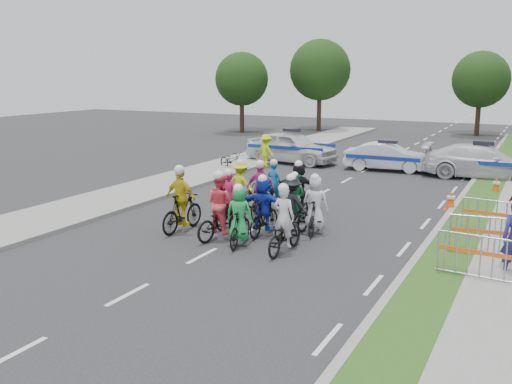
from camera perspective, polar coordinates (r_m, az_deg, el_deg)
The scene contains 30 objects.
ground at distance 15.14m, azimuth -5.41°, elevation -6.39°, with size 90.00×90.00×0.00m, color #28282B.
curb_right at distance 17.92m, azimuth 17.58°, elevation -3.80°, with size 0.20×60.00×0.12m, color gray.
grass_strip at distance 17.83m, azimuth 19.79°, elevation -4.04°, with size 1.20×60.00×0.11m, color #294C18.
sidewalk_left at distance 22.76m, azimuth -12.50°, elevation -0.23°, with size 3.00×60.00×0.13m, color gray.
rider_0 at distance 15.21m, azimuth 2.85°, elevation -3.79°, with size 0.70×1.89×1.91m.
rider_1 at distance 15.74m, azimuth -1.64°, elevation -2.98°, with size 0.82×1.75×1.78m.
rider_2 at distance 16.47m, azimuth -3.55°, elevation -2.16°, with size 1.08×2.07×2.02m.
rider_3 at distance 17.30m, azimuth -7.43°, elevation -1.42°, with size 1.05×1.97×2.05m.
rider_4 at distance 16.63m, azimuth 3.59°, elevation -2.05°, with size 1.12×1.92×1.89m.
rider_5 at distance 16.76m, azimuth 0.77°, elevation -1.78°, with size 1.47×1.76×1.84m.
rider_6 at distance 17.80m, azimuth -2.65°, elevation -1.53°, with size 0.70×1.82×1.84m.
rider_7 at distance 17.02m, azimuth 5.95°, elevation -1.83°, with size 0.84×1.80×1.84m.
rider_8 at distance 18.31m, azimuth 3.96°, elevation -1.11°, with size 0.75×1.68×1.66m.
rider_9 at distance 18.75m, azimuth 0.53°, elevation -0.38°, with size 1.02×1.90×1.95m.
rider_10 at distance 19.62m, azimuth -1.49°, elevation 0.08°, with size 1.11×1.90×1.85m.
rider_11 at distance 19.36m, azimuth 4.32°, elevation 0.07°, with size 1.51×1.80×1.85m.
rider_12 at distance 20.21m, azimuth 1.87°, elevation 0.04°, with size 0.84×1.80×1.76m.
police_car_0 at distance 30.30m, azimuth 3.58°, elevation 4.49°, with size 1.97×4.91×1.67m, color silver.
police_car_1 at distance 28.63m, azimuth 12.98°, elevation 3.44°, with size 1.42×4.08×1.34m, color silver.
police_car_2 at distance 27.80m, azimuth 21.69°, elevation 2.83°, with size 2.12×5.22×1.52m, color silver.
marshal_hiviz at distance 28.96m, azimuth 1.02°, elevation 4.15°, with size 1.07×0.62×1.66m, color #C5E10B.
barrier_0 at distance 14.02m, azimuth 21.53°, elevation -6.30°, with size 2.00×0.50×1.12m, color #A5A8AD, non-canonical shape.
barrier_1 at distance 15.87m, azimuth 22.26°, elevation -4.27°, with size 2.00×0.50×1.12m, color #A5A8AD, non-canonical shape.
barrier_2 at distance 17.89m, azimuth 22.88°, elevation -2.55°, with size 2.00×0.50×1.12m, color #A5A8AD, non-canonical shape.
cone_0 at distance 21.07m, azimuth 18.90°, elevation -0.79°, with size 0.40×0.40×0.70m.
cone_1 at distance 24.46m, azimuth 22.89°, elevation 0.60°, with size 0.40×0.40×0.70m.
parked_bike at distance 28.22m, azimuth -2.42°, elevation 3.16°, with size 0.60×1.72×0.90m, color black.
tree_0 at distance 45.63m, azimuth -1.43°, elevation 11.22°, with size 4.20×4.20×6.30m.
tree_3 at distance 47.18m, azimuth 6.42°, elevation 12.02°, with size 4.90×4.90×7.35m.
tree_4 at distance 46.34m, azimuth 21.56°, elevation 10.42°, with size 4.20×4.20×6.30m.
Camera 1 is at (7.78, -12.09, 4.74)m, focal length 40.00 mm.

